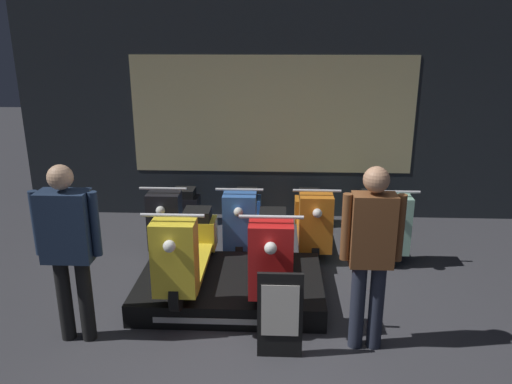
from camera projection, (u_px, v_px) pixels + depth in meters
ground_plane at (264, 357)px, 4.33m from camera, size 30.00×30.00×0.00m
shop_wall_back at (272, 111)px, 7.28m from camera, size 7.47×0.09×3.20m
display_platform at (231, 287)px, 5.29m from camera, size 1.93×1.30×0.24m
scooter_display_left at (187, 248)px, 5.09m from camera, size 0.57×1.70×0.94m
scooter_display_right at (272, 250)px, 5.05m from camera, size 0.57×1.70×0.94m
scooter_backrow_0 at (175, 217)px, 6.64m from camera, size 0.57×1.70×0.94m
scooter_backrow_1 at (243, 218)px, 6.60m from camera, size 0.57×1.70×0.94m
scooter_backrow_2 at (312, 219)px, 6.56m from camera, size 0.57×1.70×0.94m
scooter_backrow_3 at (382, 220)px, 6.52m from camera, size 0.57×1.70×0.94m
person_left_browsing at (68, 241)px, 4.31m from camera, size 0.59×0.24×1.65m
person_right_browsing at (371, 248)px, 4.20m from camera, size 0.52×0.22×1.67m
price_sign_board at (280, 315)px, 4.23m from camera, size 0.39×0.04×0.80m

